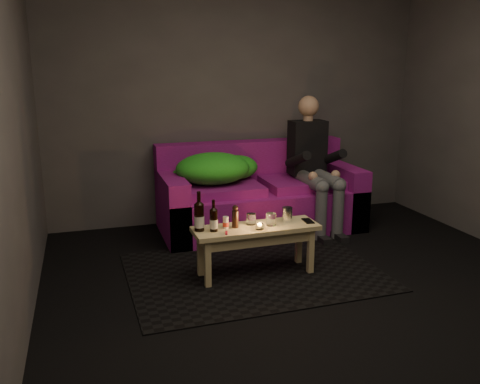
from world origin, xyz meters
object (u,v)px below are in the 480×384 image
object	(u,v)px
coffee_table	(256,235)
beer_bottle_a	(199,216)
steel_cup	(287,214)
sofa	(259,198)
person	(314,162)
beer_bottle_b	(214,220)

from	to	relation	value
coffee_table	beer_bottle_a	distance (m)	0.49
coffee_table	steel_cup	world-z (taller)	steel_cup
sofa	person	bearing A→B (deg)	-17.26
coffee_table	steel_cup	distance (m)	0.31
person	coffee_table	xyz separation A→B (m)	(-0.95, -0.98, -0.36)
sofa	beer_bottle_b	size ratio (longest dim) A/B	8.10
sofa	person	size ratio (longest dim) A/B	1.50
sofa	beer_bottle_b	bearing A→B (deg)	-123.62
sofa	beer_bottle_a	distance (m)	1.43
person	beer_bottle_a	distance (m)	1.70
person	beer_bottle_a	bearing A→B (deg)	-145.67
steel_cup	beer_bottle_b	bearing A→B (deg)	-173.82
sofa	coffee_table	xyz separation A→B (m)	(-0.43, -1.14, 0.02)
beer_bottle_b	steel_cup	size ratio (longest dim) A/B	2.13
beer_bottle_b	steel_cup	distance (m)	0.63
beer_bottle_b	steel_cup	world-z (taller)	beer_bottle_b
person	beer_bottle_b	distance (m)	1.65
sofa	beer_bottle_a	world-z (taller)	sofa
beer_bottle_a	coffee_table	bearing A→B (deg)	-3.18
beer_bottle_a	steel_cup	distance (m)	0.73
sofa	coffee_table	size ratio (longest dim) A/B	1.99
sofa	beer_bottle_a	xyz separation A→B (m)	(-0.87, -1.12, 0.21)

